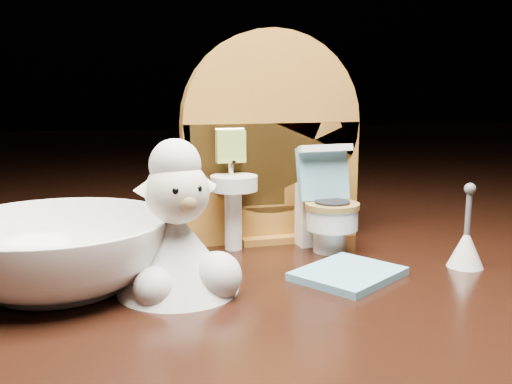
# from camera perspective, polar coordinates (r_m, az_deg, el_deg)

# --- Properties ---
(backdrop_panel) EXTENTS (0.13, 0.05, 0.15)m
(backdrop_panel) POSITION_cam_1_polar(r_m,az_deg,el_deg) (0.41, 1.49, 4.18)
(backdrop_panel) COLOR #A46C26
(backdrop_panel) RESTS_ON ground
(toy_toilet) EXTENTS (0.04, 0.05, 0.07)m
(toy_toilet) POSITION_cam_1_polar(r_m,az_deg,el_deg) (0.39, 6.99, -1.94)
(toy_toilet) COLOR white
(toy_toilet) RESTS_ON ground
(bath_mat) EXTENTS (0.08, 0.07, 0.00)m
(bath_mat) POSITION_cam_1_polar(r_m,az_deg,el_deg) (0.34, 9.21, -8.08)
(bath_mat) COLOR #67A7C2
(bath_mat) RESTS_ON ground
(toilet_brush) EXTENTS (0.02, 0.02, 0.05)m
(toilet_brush) POSITION_cam_1_polar(r_m,az_deg,el_deg) (0.38, 20.27, -5.01)
(toilet_brush) COLOR white
(toilet_brush) RESTS_ON ground
(plush_lamb) EXTENTS (0.07, 0.07, 0.09)m
(plush_lamb) POSITION_cam_1_polar(r_m,az_deg,el_deg) (0.31, -7.71, -4.70)
(plush_lamb) COLOR silver
(plush_lamb) RESTS_ON ground
(ceramic_bowl) EXTENTS (0.14, 0.14, 0.04)m
(ceramic_bowl) POSITION_cam_1_polar(r_m,az_deg,el_deg) (0.34, -19.12, -5.81)
(ceramic_bowl) COLOR white
(ceramic_bowl) RESTS_ON ground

